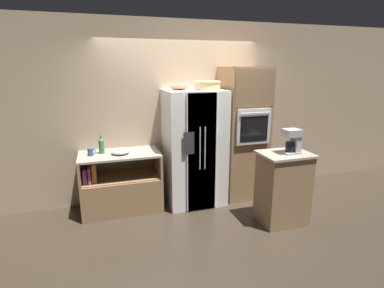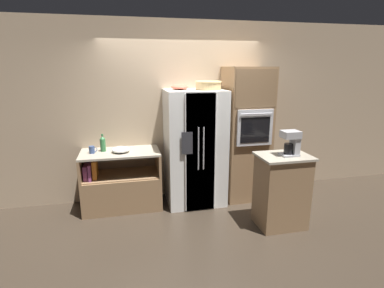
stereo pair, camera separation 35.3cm
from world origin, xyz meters
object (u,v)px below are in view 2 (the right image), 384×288
coffee_maker (292,142)px  refrigerator (195,148)px  wall_oven (246,134)px  mug (92,150)px  wicker_basket (208,85)px  mixing_bowl (121,150)px  fruit_bowl (180,87)px  bottle_tall (103,144)px

coffee_maker → refrigerator: bearing=135.4°
wall_oven → mug: size_ratio=17.88×
wicker_basket → mixing_bowl: 1.60m
fruit_bowl → bottle_tall: fruit_bowl is taller
fruit_bowl → bottle_tall: (-1.15, 0.05, -0.81)m
wall_oven → coffee_maker: bearing=-79.8°
wicker_basket → refrigerator: bearing=173.0°
wall_oven → fruit_bowl: size_ratio=7.98×
mixing_bowl → bottle_tall: bearing=155.4°
mug → fruit_bowl: bearing=0.9°
wall_oven → mug: bearing=179.5°
bottle_tall → coffee_maker: coffee_maker is taller
bottle_tall → coffee_maker: bearing=-25.4°
fruit_bowl → mixing_bowl: size_ratio=1.01×
wall_oven → mixing_bowl: wall_oven is taller
mixing_bowl → fruit_bowl: bearing=4.2°
refrigerator → bottle_tall: bearing=174.8°
wicker_basket → mixing_bowl: (-1.31, 0.03, -0.91)m
bottle_tall → coffee_maker: size_ratio=0.81×
refrigerator → wall_oven: 0.86m
wicker_basket → coffee_maker: 1.45m
bottle_tall → wall_oven: bearing=-2.4°
mixing_bowl → coffee_maker: (2.14, -1.02, 0.25)m
wicker_basket → mixing_bowl: size_ratio=1.49×
coffee_maker → wall_oven: bearing=100.2°
refrigerator → bottle_tall: (-1.37, 0.12, 0.12)m
bottle_tall → mixing_bowl: 0.29m
wall_oven → coffee_maker: size_ratio=6.49×
wicker_basket → fruit_bowl: bearing=166.6°
wall_oven → bottle_tall: (-2.21, 0.09, -0.05)m
refrigerator → fruit_bowl: 0.95m
wicker_basket → mixing_bowl: bearing=178.6°
fruit_bowl → coffee_maker: (1.24, -1.09, -0.64)m
bottle_tall → mug: (-0.15, -0.07, -0.07)m
bottle_tall → mug: size_ratio=2.24×
mixing_bowl → wicker_basket: bearing=-1.4°
mug → mixing_bowl: (0.41, -0.05, -0.01)m
wicker_basket → mug: wicker_basket is taller
wall_oven → bottle_tall: bearing=177.6°
refrigerator → wall_oven: (0.84, 0.03, 0.17)m
mug → wall_oven: bearing=-0.5°
bottle_tall → refrigerator: bearing=-5.2°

